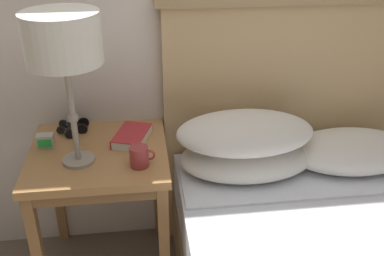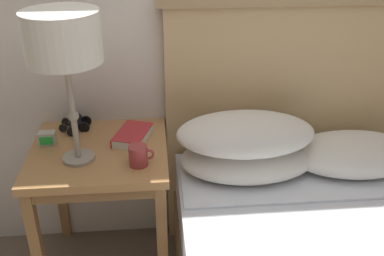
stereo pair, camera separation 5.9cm
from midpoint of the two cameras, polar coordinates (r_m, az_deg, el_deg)
The scene contains 6 objects.
nightstand at distance 2.01m, azimuth -12.41°, elevation -4.82°, with size 0.58×0.58×0.68m.
table_lamp at distance 1.69m, azimuth -17.08°, elevation 10.41°, with size 0.28×0.28×0.60m.
book_on_nightstand at distance 1.99m, azimuth -8.52°, elevation -1.04°, with size 0.19×0.23×0.04m.
binoculars_pair at distance 2.13m, azimuth -15.67°, elevation 0.22°, with size 0.14×0.16×0.05m.
coffee_mug at distance 1.79m, azimuth -7.61°, elevation -3.62°, with size 0.10×0.08×0.08m.
alarm_clock at distance 2.02m, azimuth -18.90°, elevation -1.57°, with size 0.07×0.05×0.06m.
Camera 1 is at (-0.34, -0.98, 1.64)m, focal length 42.00 mm.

